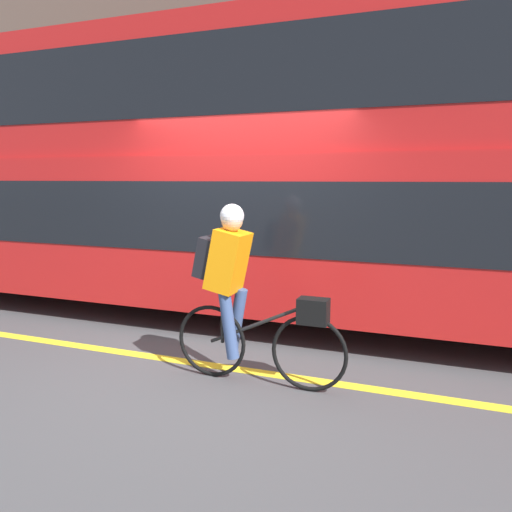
# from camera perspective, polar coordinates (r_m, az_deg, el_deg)

# --- Properties ---
(ground_plane) EXTENTS (80.00, 80.00, 0.00)m
(ground_plane) POSITION_cam_1_polar(r_m,az_deg,el_deg) (5.16, -4.79, -11.94)
(ground_plane) COLOR #424244
(road_center_line) EXTENTS (50.00, 0.14, 0.01)m
(road_center_line) POSITION_cam_1_polar(r_m,az_deg,el_deg) (5.07, -5.32, -12.29)
(road_center_line) COLOR yellow
(road_center_line) RESTS_ON ground_plane
(sidewalk_curb) EXTENTS (60.00, 1.93, 0.11)m
(sidewalk_curb) POSITION_cam_1_polar(r_m,az_deg,el_deg) (10.39, 8.93, -1.04)
(sidewalk_curb) COLOR gray
(sidewalk_curb) RESTS_ON ground_plane
(building_facade) EXTENTS (60.00, 0.30, 8.84)m
(building_facade) POSITION_cam_1_polar(r_m,az_deg,el_deg) (11.62, 10.73, 21.63)
(building_facade) COLOR brown
(building_facade) RESTS_ON ground_plane
(bus) EXTENTS (11.31, 2.48, 3.62)m
(bus) POSITION_cam_1_polar(r_m,az_deg,el_deg) (6.69, -2.28, 10.45)
(bus) COLOR black
(bus) RESTS_ON ground_plane
(cyclist_on_bike) EXTENTS (1.61, 0.32, 1.61)m
(cyclist_on_bike) POSITION_cam_1_polar(r_m,az_deg,el_deg) (4.45, -1.77, -3.63)
(cyclist_on_bike) COLOR black
(cyclist_on_bike) RESTS_ON ground_plane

